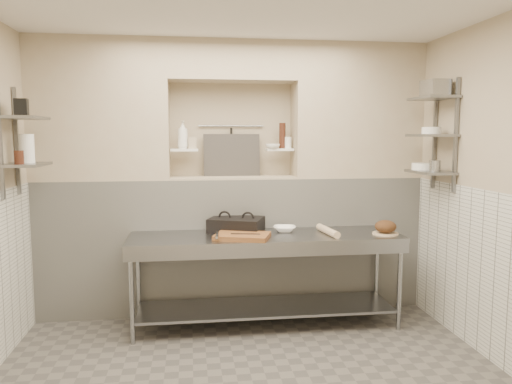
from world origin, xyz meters
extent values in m
cube|color=tan|center=(0.00, 2.00, 1.40)|extent=(4.00, 0.10, 2.80)
cube|color=tan|center=(0.00, -2.00, 1.40)|extent=(4.00, 0.10, 2.80)
cube|color=silver|center=(0.00, 1.75, 0.70)|extent=(4.00, 0.40, 1.40)
cube|color=tan|center=(0.00, 1.75, 1.41)|extent=(1.30, 0.40, 0.02)
cube|color=tan|center=(-1.33, 1.75, 2.10)|extent=(1.35, 0.40, 1.40)
cube|color=tan|center=(1.33, 1.75, 2.10)|extent=(1.35, 0.40, 1.40)
cube|color=tan|center=(0.00, 1.75, 2.60)|extent=(1.30, 0.40, 0.40)
cube|color=silver|center=(1.99, 0.00, 0.70)|extent=(0.02, 3.90, 1.40)
cube|color=white|center=(-0.50, 1.75, 1.70)|extent=(0.28, 0.16, 0.02)
cube|color=white|center=(0.50, 1.75, 1.70)|extent=(0.28, 0.16, 0.02)
cylinder|color=gray|center=(0.00, 1.92, 1.95)|extent=(0.70, 0.02, 0.02)
cylinder|color=black|center=(0.00, 1.90, 1.78)|extent=(0.02, 0.02, 0.30)
cube|color=#383330|center=(0.00, 1.85, 1.64)|extent=(0.60, 0.08, 0.45)
cube|color=slate|center=(-1.98, 1.25, 1.80)|extent=(0.03, 0.03, 0.95)
cube|color=slate|center=(-1.98, 0.85, 1.80)|extent=(0.03, 0.03, 0.95)
cube|color=slate|center=(-1.84, 1.05, 1.60)|extent=(0.30, 0.50, 0.02)
cube|color=slate|center=(-1.84, 1.05, 2.00)|extent=(0.30, 0.50, 0.03)
cube|color=slate|center=(1.98, 1.25, 1.85)|extent=(0.03, 0.03, 1.05)
cube|color=slate|center=(1.98, 0.85, 1.85)|extent=(0.03, 0.03, 1.05)
cube|color=slate|center=(1.84, 1.05, 1.50)|extent=(0.30, 0.50, 0.02)
cube|color=slate|center=(1.84, 1.05, 1.85)|extent=(0.30, 0.50, 0.02)
cube|color=slate|center=(1.84, 1.05, 2.20)|extent=(0.30, 0.50, 0.03)
cube|color=gray|center=(0.27, 1.20, 0.88)|extent=(2.60, 0.70, 0.04)
cube|color=gray|center=(0.27, 1.20, 0.18)|extent=(2.45, 0.60, 0.03)
cube|color=gray|center=(0.27, 0.87, 0.82)|extent=(2.60, 0.02, 0.12)
cylinder|color=gray|center=(-0.97, 0.91, 0.43)|extent=(0.04, 0.04, 0.86)
cylinder|color=gray|center=(-0.97, 1.49, 0.43)|extent=(0.04, 0.04, 0.86)
cylinder|color=gray|center=(1.51, 0.91, 0.43)|extent=(0.04, 0.04, 0.86)
cylinder|color=gray|center=(1.51, 1.49, 0.43)|extent=(0.04, 0.04, 0.86)
cube|color=black|center=(0.00, 1.40, 0.95)|extent=(0.61, 0.53, 0.09)
cube|color=black|center=(0.00, 1.40, 1.02)|extent=(0.61, 0.53, 0.05)
cube|color=brown|center=(0.03, 1.06, 0.92)|extent=(0.57, 0.48, 0.04)
cube|color=gray|center=(0.05, 1.02, 0.95)|extent=(0.27, 0.09, 0.01)
cylinder|color=gray|center=(-0.21, 0.98, 0.96)|extent=(0.05, 0.28, 0.03)
imported|color=white|center=(0.48, 1.33, 0.93)|extent=(0.26, 0.26, 0.05)
cylinder|color=beige|center=(0.87, 1.14, 0.93)|extent=(0.12, 0.45, 0.07)
cylinder|color=beige|center=(1.42, 1.07, 0.91)|extent=(0.25, 0.25, 0.01)
ellipsoid|color=#4C2D19|center=(1.42, 1.07, 0.98)|extent=(0.21, 0.21, 0.12)
imported|color=white|center=(-0.51, 1.75, 1.86)|extent=(0.14, 0.14, 0.29)
cube|color=tan|center=(-0.42, 1.74, 1.77)|extent=(0.08, 0.08, 0.12)
imported|color=white|center=(0.42, 1.70, 1.74)|extent=(0.18, 0.18, 0.05)
cylinder|color=#371910|center=(0.54, 1.79, 1.83)|extent=(0.07, 0.07, 0.24)
cylinder|color=#371910|center=(0.53, 1.78, 1.85)|extent=(0.07, 0.07, 0.27)
cylinder|color=white|center=(0.59, 1.76, 1.77)|extent=(0.07, 0.07, 0.12)
cylinder|color=white|center=(-1.84, 1.08, 1.74)|extent=(0.12, 0.12, 0.25)
cylinder|color=#371910|center=(-1.84, 0.87, 1.67)|extent=(0.08, 0.08, 0.12)
cube|color=black|center=(-1.84, 1.00, 2.08)|extent=(0.11, 0.11, 0.14)
cylinder|color=white|center=(1.84, 1.20, 1.55)|extent=(0.22, 0.22, 0.07)
cylinder|color=gray|center=(1.84, 0.96, 1.56)|extent=(0.10, 0.10, 0.10)
cylinder|color=white|center=(1.84, 1.06, 1.90)|extent=(0.18, 0.18, 0.07)
cube|color=gray|center=(1.84, 1.01, 2.29)|extent=(0.21, 0.25, 0.15)
camera|label=1|loc=(-0.45, -3.46, 1.85)|focal=35.00mm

